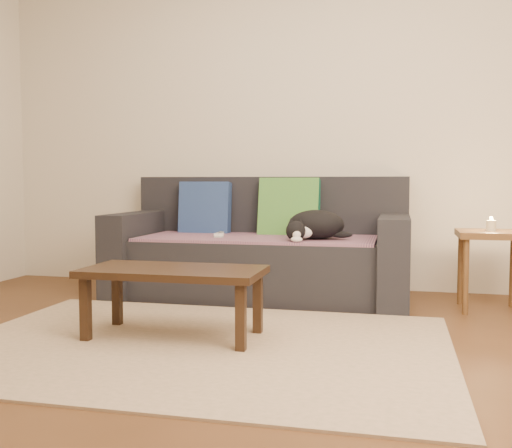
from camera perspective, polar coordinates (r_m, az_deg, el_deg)
name	(u,v)px	position (r m, az deg, el deg)	size (l,w,h in m)	color
ground	(188,355)	(2.96, -6.47, -12.28)	(4.50, 4.50, 0.00)	brown
back_wall	(273,122)	(4.79, 1.65, 9.65)	(4.50, 0.04, 2.60)	beige
sofa	(261,253)	(4.38, 0.49, -2.80)	(2.10, 0.94, 0.87)	#232328
throw_blanket	(258,238)	(4.28, 0.22, -1.34)	(1.66, 0.74, 0.02)	#4D2C54
cushion_navy	(205,208)	(4.65, -4.88, 1.54)	(0.40, 0.10, 0.40)	navy
cushion_green	(289,209)	(4.49, 3.17, 1.46)	(0.45, 0.11, 0.45)	#0D553F
cat	(315,225)	(4.08, 5.61, -0.12)	(0.48, 0.46, 0.20)	black
wii_remote_a	(219,235)	(4.27, -3.55, -1.02)	(0.15, 0.04, 0.03)	white
wii_remote_b	(221,235)	(4.28, -3.34, -1.01)	(0.15, 0.04, 0.03)	white
side_table	(491,245)	(4.14, 21.44, -1.87)	(0.41, 0.41, 0.52)	brown
candle	(491,225)	(4.13, 21.49, -0.11)	(0.06, 0.06, 0.09)	beige
rug	(198,345)	(3.09, -5.51, -11.43)	(2.50, 1.80, 0.01)	tan
coffee_table	(174,277)	(3.19, -7.86, -5.02)	(0.94, 0.47, 0.38)	black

